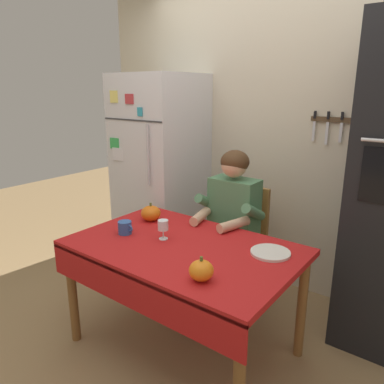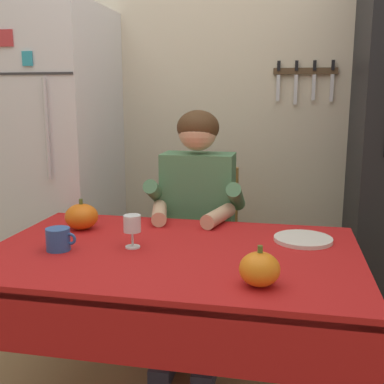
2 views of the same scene
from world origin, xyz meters
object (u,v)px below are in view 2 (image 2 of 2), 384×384
at_px(chair_behind_person, 202,245).
at_px(seated_person, 196,213).
at_px(dining_table, 172,273).
at_px(pumpkin_large, 82,217).
at_px(pumpkin_medium, 260,269).
at_px(serving_tray, 303,239).
at_px(wine_glass, 132,225).
at_px(refrigerator, 50,167).
at_px(coffee_mug, 59,239).

distance_m(chair_behind_person, seated_person, 0.29).
height_order(dining_table, pumpkin_large, pumpkin_large).
distance_m(pumpkin_medium, serving_tray, 0.51).
height_order(dining_table, pumpkin_medium, pumpkin_medium).
distance_m(wine_glass, pumpkin_large, 0.36).
xyz_separation_m(wine_glass, pumpkin_medium, (0.50, -0.28, -0.04)).
xyz_separation_m(pumpkin_large, pumpkin_medium, (0.80, -0.48, -0.00)).
bearing_deg(refrigerator, seated_person, -16.81).
xyz_separation_m(seated_person, coffee_mug, (-0.40, -0.67, 0.05)).
xyz_separation_m(dining_table, chair_behind_person, (-0.03, 0.79, -0.14)).
relative_size(coffee_mug, pumpkin_large, 0.82).
bearing_deg(chair_behind_person, wine_glass, -99.63).
distance_m(chair_behind_person, pumpkin_large, 0.77).
height_order(coffee_mug, pumpkin_medium, pumpkin_medium).
distance_m(seated_person, serving_tray, 0.63).
relative_size(coffee_mug, pumpkin_medium, 0.92).
bearing_deg(coffee_mug, wine_glass, 17.77).
distance_m(pumpkin_large, pumpkin_medium, 0.93).
height_order(chair_behind_person, wine_glass, chair_behind_person).
bearing_deg(coffee_mug, pumpkin_large, 97.33).
bearing_deg(serving_tray, dining_table, -154.69).
bearing_deg(seated_person, serving_tray, -36.02).
bearing_deg(seated_person, pumpkin_medium, -66.94).
relative_size(refrigerator, wine_glass, 14.02).
bearing_deg(pumpkin_medium, wine_glass, 151.02).
bearing_deg(wine_glass, pumpkin_medium, -28.98).
bearing_deg(wine_glass, chair_behind_person, 80.37).
distance_m(dining_table, wine_glass, 0.23).
xyz_separation_m(wine_glass, pumpkin_large, (-0.30, 0.20, -0.03)).
bearing_deg(serving_tray, wine_glass, -161.58).
xyz_separation_m(coffee_mug, pumpkin_large, (-0.04, 0.29, 0.01)).
relative_size(chair_behind_person, pumpkin_large, 6.47).
bearing_deg(refrigerator, wine_glass, -47.56).
bearing_deg(serving_tray, refrigerator, 155.59).
height_order(coffee_mug, serving_tray, coffee_mug).
height_order(wine_glass, pumpkin_large, pumpkin_large).
bearing_deg(coffee_mug, chair_behind_person, 65.33).
bearing_deg(seated_person, chair_behind_person, 90.00).
relative_size(wine_glass, pumpkin_medium, 1.00).
bearing_deg(refrigerator, dining_table, -42.91).
distance_m(pumpkin_large, serving_tray, 0.95).
relative_size(seated_person, coffee_mug, 10.52).
xyz_separation_m(refrigerator, dining_table, (0.95, -0.88, -0.24)).
bearing_deg(coffee_mug, serving_tray, 18.23).
height_order(coffee_mug, pumpkin_large, pumpkin_large).
xyz_separation_m(pumpkin_large, serving_tray, (0.95, 0.01, -0.05)).
distance_m(chair_behind_person, wine_glass, 0.85).
height_order(seated_person, pumpkin_large, seated_person).
bearing_deg(refrigerator, pumpkin_large, -53.44).
bearing_deg(serving_tray, pumpkin_medium, -106.43).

